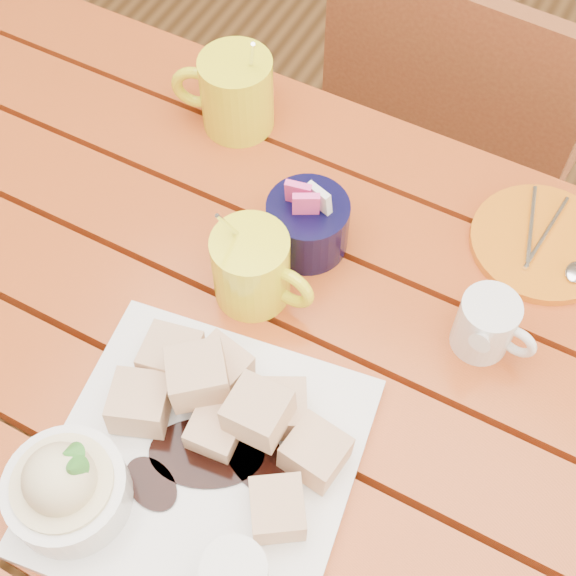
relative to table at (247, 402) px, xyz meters
The scene contains 9 objects.
ground 0.64m from the table, 90.00° to the right, with size 5.00×5.00×0.00m, color #503217.
table is the anchor object (origin of this frame).
dessert_plate 0.20m from the table, 87.65° to the right, with size 0.32×0.32×0.12m.
coffee_mug_left 0.38m from the table, 121.11° to the left, with size 0.13×0.09×0.15m.
coffee_mug_right 0.18m from the table, 110.83° to the left, with size 0.12×0.08×0.14m.
cream_pitcher 0.29m from the table, 32.70° to the left, with size 0.09×0.08×0.08m.
sugar_caddy 0.22m from the table, 93.45° to the left, with size 0.09×0.09×0.10m.
orange_saucer 0.39m from the table, 51.34° to the left, with size 0.16×0.16×0.02m.
chair_far 0.68m from the table, 87.85° to the left, with size 0.41×0.41×0.84m.
Camera 1 is at (0.22, -0.32, 1.51)m, focal length 50.00 mm.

